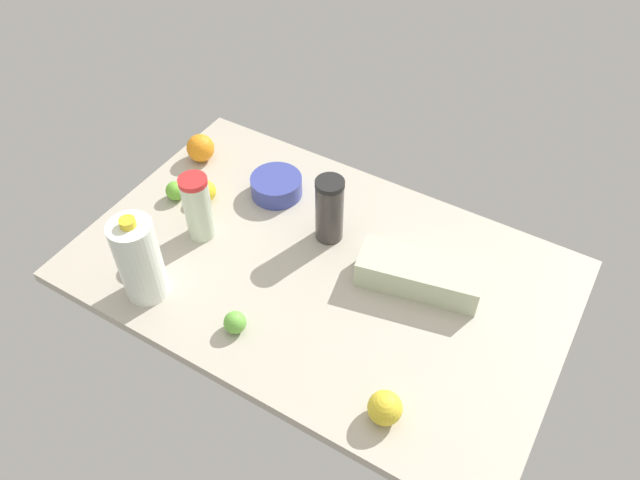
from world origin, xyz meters
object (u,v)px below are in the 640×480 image
object	(u,v)px
shaker_bottle	(329,210)
lemon_by_jug	(385,408)
mixing_bowl	(276,186)
lemon_far_back	(205,191)
milk_jug	(139,260)
orange_loose	(200,148)
lime_beside_bowl	(175,191)
lime_near_front	(235,322)
tumbler_cup	(198,207)
egg_carton	(419,275)

from	to	relation	value
shaker_bottle	lemon_by_jug	xyz separation A→B (cm)	(35.45, -38.69, -5.78)
mixing_bowl	lemon_far_back	bearing A→B (deg)	-141.94
milk_jug	orange_loose	distance (cm)	50.83
mixing_bowl	orange_loose	bearing A→B (deg)	177.24
milk_jug	mixing_bowl	bearing A→B (deg)	80.78
lime_beside_bowl	milk_jug	bearing A→B (deg)	-61.89
milk_jug	lime_near_front	size ratio (longest dim) A/B	4.60
lemon_far_back	orange_loose	bearing A→B (deg)	131.77
lemon_by_jug	milk_jug	bearing A→B (deg)	179.51
tumbler_cup	lemon_by_jug	size ratio (longest dim) A/B	2.61
orange_loose	lemon_by_jug	xyz separation A→B (cm)	(83.54, -46.71, -0.47)
tumbler_cup	lemon_by_jug	bearing A→B (deg)	-19.23
egg_carton	lime_near_front	xyz separation A→B (cm)	(-30.10, -33.24, -1.12)
shaker_bottle	lemon_far_back	world-z (taller)	shaker_bottle
shaker_bottle	lemon_by_jug	bearing A→B (deg)	-47.51
mixing_bowl	milk_jug	bearing A→B (deg)	-99.22
milk_jug	lime_beside_bowl	distance (cm)	34.05
lime_near_front	orange_loose	xyz separation A→B (cm)	(-44.76, 44.55, 1.44)
lemon_by_jug	mixing_bowl	bearing A→B (deg)	141.08
milk_jug	mixing_bowl	world-z (taller)	milk_jug
egg_carton	lime_beside_bowl	bearing A→B (deg)	172.80
lemon_by_jug	egg_carton	bearing A→B (deg)	103.78
lemon_far_back	lemon_by_jug	size ratio (longest dim) A/B	0.85
milk_jug	egg_carton	distance (cm)	65.39
lime_near_front	lemon_by_jug	distance (cm)	38.86
tumbler_cup	orange_loose	world-z (taller)	tumbler_cup
shaker_bottle	lemon_far_back	size ratio (longest dim) A/B	3.05
milk_jug	lime_beside_bowl	size ratio (longest dim) A/B	4.53
egg_carton	lemon_far_back	world-z (taller)	egg_carton
egg_carton	lemon_by_jug	size ratio (longest dim) A/B	4.09
orange_loose	milk_jug	bearing A→B (deg)	-66.53
tumbler_cup	lime_beside_bowl	distance (cm)	17.66
milk_jug	orange_loose	size ratio (longest dim) A/B	2.96
egg_carton	lemon_far_back	xyz separation A→B (cm)	(-62.93, -2.05, -0.68)
tumbler_cup	lime_beside_bowl	bearing A→B (deg)	153.98
lemon_by_jug	tumbler_cup	bearing A→B (deg)	160.77
tumbler_cup	orange_loose	size ratio (longest dim) A/B	2.31
egg_carton	lime_beside_bowl	size ratio (longest dim) A/B	5.54
milk_jug	mixing_bowl	xyz separation A→B (cm)	(7.28, 44.84, -8.47)
mixing_bowl	lime_near_front	size ratio (longest dim) A/B	2.72
lime_beside_bowl	lemon_by_jug	bearing A→B (deg)	-20.54
egg_carton	orange_loose	distance (cm)	75.72
mixing_bowl	lemon_far_back	size ratio (longest dim) A/B	2.33
shaker_bottle	lemon_far_back	distance (cm)	37.10
lime_near_front	orange_loose	world-z (taller)	orange_loose
mixing_bowl	lemon_by_jug	xyz separation A→B (cm)	(56.22, -45.39, 0.83)
shaker_bottle	lime_beside_bowl	size ratio (longest dim) A/B	3.52
lime_beside_bowl	tumbler_cup	bearing A→B (deg)	-26.02
shaker_bottle	orange_loose	world-z (taller)	shaker_bottle
lime_beside_bowl	lemon_by_jug	size ratio (longest dim) A/B	0.74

